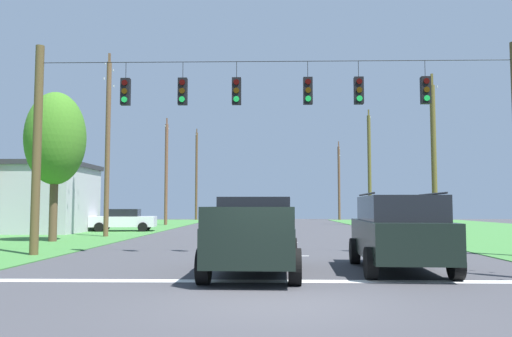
{
  "coord_description": "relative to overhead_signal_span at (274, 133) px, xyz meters",
  "views": [
    {
      "loc": [
        -0.17,
        -9.31,
        1.71
      ],
      "look_at": [
        -0.57,
        7.95,
        2.99
      ],
      "focal_mm": 35.94,
      "sensor_mm": 36.0,
      "label": 1
    }
  ],
  "objects": [
    {
      "name": "ground_plane",
      "position": [
        -0.06,
        -8.42,
        -4.26
      ],
      "size": [
        120.0,
        120.0,
        0.0
      ],
      "primitive_type": "plane",
      "color": "#3D3D42"
    },
    {
      "name": "lane_dash_3",
      "position": [
        -0.06,
        18.38,
        -4.25
      ],
      "size": [
        2.5,
        0.15,
        0.01
      ],
      "primitive_type": "cube",
      "rotation": [
        0.0,
        0.0,
        1.57
      ],
      "color": "white",
      "rests_on": "ground"
    },
    {
      "name": "utility_pole_distant_right",
      "position": [
        -9.46,
        28.49,
        0.49
      ],
      "size": [
        0.29,
        1.63,
        9.77
      ],
      "color": "brown",
      "rests_on": "ground"
    },
    {
      "name": "utility_pole_mid_right",
      "position": [
        9.18,
        11.31,
        0.2
      ],
      "size": [
        0.3,
        1.79,
        9.28
      ],
      "color": "brown",
      "rests_on": "ground"
    },
    {
      "name": "utility_pole_near_left",
      "position": [
        8.63,
        45.92,
        0.57
      ],
      "size": [
        0.3,
        1.89,
        9.77
      ],
      "color": "brown",
      "rests_on": "ground"
    },
    {
      "name": "stop_bar_stripe",
      "position": [
        -0.06,
        -5.88,
        -4.25
      ],
      "size": [
        13.89,
        0.45,
        0.01
      ],
      "primitive_type": "cube",
      "color": "white",
      "rests_on": "ground"
    },
    {
      "name": "overhead_signal_span",
      "position": [
        0.0,
        0.0,
        0.0
      ],
      "size": [
        17.06,
        0.31,
        7.44
      ],
      "color": "brown",
      "rests_on": "ground"
    },
    {
      "name": "lane_dash_0",
      "position": [
        -0.06,
        0.12,
        -4.25
      ],
      "size": [
        2.5,
        0.15,
        0.01
      ],
      "primitive_type": "cube",
      "rotation": [
        0.0,
        0.0,
        1.57
      ],
      "color": "white",
      "rests_on": "ground"
    },
    {
      "name": "suv_black",
      "position": [
        3.24,
        -4.01,
        -3.2
      ],
      "size": [
        2.42,
        4.9,
        2.05
      ],
      "color": "black",
      "rests_on": "ground"
    },
    {
      "name": "lane_dash_2",
      "position": [
        -0.06,
        13.5,
        -4.25
      ],
      "size": [
        2.5,
        0.15,
        0.01
      ],
      "primitive_type": "cube",
      "rotation": [
        0.0,
        0.0,
        1.57
      ],
      "color": "white",
      "rests_on": "ground"
    },
    {
      "name": "tree_roadside_right",
      "position": [
        -10.56,
        6.74,
        0.71
      ],
      "size": [
        2.88,
        2.88,
        7.27
      ],
      "color": "brown",
      "rests_on": "ground"
    },
    {
      "name": "utility_pole_far_right",
      "position": [
        9.01,
        28.76,
        0.86
      ],
      "size": [
        0.32,
        1.61,
        10.53
      ],
      "color": "brown",
      "rests_on": "ground"
    },
    {
      "name": "distant_car_crossing_white",
      "position": [
        -10.05,
        17.02,
        -3.47
      ],
      "size": [
        4.45,
        2.35,
        1.52
      ],
      "color": "silver",
      "rests_on": "ground"
    },
    {
      "name": "lane_dash_1",
      "position": [
        -0.06,
        6.62,
        -4.25
      ],
      "size": [
        2.5,
        0.15,
        0.01
      ],
      "primitive_type": "cube",
      "rotation": [
        0.0,
        0.0,
        1.57
      ],
      "color": "white",
      "rests_on": "ground"
    },
    {
      "name": "pickup_truck",
      "position": [
        -0.59,
        -4.51,
        -3.29
      ],
      "size": [
        2.41,
        5.46,
        1.95
      ],
      "color": "black",
      "rests_on": "ground"
    },
    {
      "name": "utility_pole_far_left",
      "position": [
        -9.28,
        10.8,
        1.01
      ],
      "size": [
        0.28,
        1.87,
        10.44
      ],
      "color": "brown",
      "rests_on": "ground"
    },
    {
      "name": "utility_pole_distant_left",
      "position": [
        -9.11,
        45.71,
        1.33
      ],
      "size": [
        0.29,
        1.54,
        11.4
      ],
      "color": "brown",
      "rests_on": "ground"
    },
    {
      "name": "roadside_store",
      "position": [
        -17.57,
        15.29,
        -1.99
      ],
      "size": [
        11.2,
        7.47,
        4.56
      ],
      "color": "#B2B2B7",
      "rests_on": "ground"
    }
  ]
}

